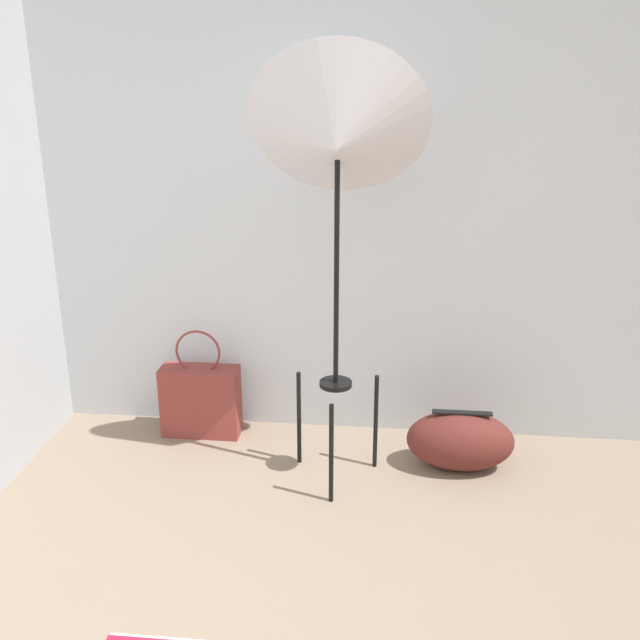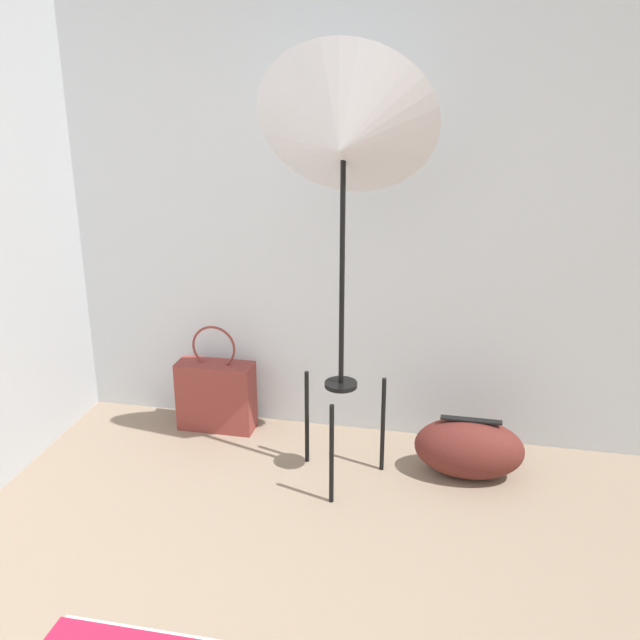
{
  "view_description": "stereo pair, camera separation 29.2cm",
  "coord_description": "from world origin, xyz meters",
  "views": [
    {
      "loc": [
        0.3,
        -1.12,
        1.83
      ],
      "look_at": [
        0.02,
        1.61,
        0.83
      ],
      "focal_mm": 42.0,
      "sensor_mm": 36.0,
      "label": 1
    },
    {
      "loc": [
        0.59,
        -1.08,
        1.83
      ],
      "look_at": [
        0.02,
        1.61,
        0.83
      ],
      "focal_mm": 42.0,
      "sensor_mm": 36.0,
      "label": 2
    }
  ],
  "objects": [
    {
      "name": "wall_back",
      "position": [
        0.0,
        2.34,
        1.3
      ],
      "size": [
        8.0,
        0.05,
        2.6
      ],
      "color": "#B7BCC1",
      "rests_on": "ground_plane"
    },
    {
      "name": "photo_umbrella",
      "position": [
        0.06,
        1.84,
        1.5
      ],
      "size": [
        0.73,
        0.54,
        1.88
      ],
      "color": "black",
      "rests_on": "ground_plane"
    },
    {
      "name": "tote_bag",
      "position": [
        -0.64,
        2.17,
        0.19
      ],
      "size": [
        0.39,
        0.15,
        0.56
      ],
      "color": "brown",
      "rests_on": "ground_plane"
    },
    {
      "name": "duffel_bag",
      "position": [
        0.63,
        1.97,
        0.14
      ],
      "size": [
        0.49,
        0.28,
        0.29
      ],
      "color": "#5B231E",
      "rests_on": "ground_plane"
    }
  ]
}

